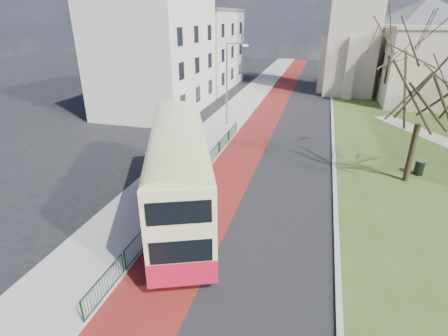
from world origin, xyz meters
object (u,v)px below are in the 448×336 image
(bus, at_px, (179,171))
(winter_tree_near, at_px, (430,74))
(litter_bin, at_px, (419,167))
(streetlamp, at_px, (228,80))

(bus, relative_size, winter_tree_near, 1.19)
(litter_bin, bearing_deg, bus, -145.00)
(bus, bearing_deg, litter_bin, 12.58)
(streetlamp, bearing_deg, litter_bin, -27.10)
(winter_tree_near, bearing_deg, bus, -146.66)
(streetlamp, height_order, litter_bin, streetlamp)
(streetlamp, xyz_separation_m, bus, (2.11, -18.14, -1.71))
(streetlamp, height_order, winter_tree_near, winter_tree_near)
(streetlamp, xyz_separation_m, winter_tree_near, (15.13, -9.58, 2.61))
(streetlamp, distance_m, bus, 18.35)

